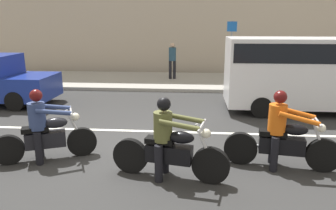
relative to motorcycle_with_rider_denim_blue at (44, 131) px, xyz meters
name	(u,v)px	position (x,y,z in m)	size (l,w,h in m)	color
ground_plane	(139,144)	(1.78, 1.07, -0.62)	(80.00, 80.00, 0.00)	#2D2D2D
sidewalk_slab	(168,81)	(1.78, 9.07, -0.55)	(40.00, 4.40, 0.14)	#99968E
lane_marking_stripe	(159,131)	(2.14, 1.97, -0.62)	(18.00, 0.14, 0.01)	silver
motorcycle_with_rider_denim_blue	(44,131)	(0.00, 0.00, 0.00)	(1.94, 1.01, 1.51)	black
motorcycle_with_rider_orange_stripe	(282,137)	(4.78, 0.03, 0.01)	(2.21, 0.74, 1.56)	black
motorcycle_with_rider_olive	(169,146)	(2.62, -0.58, 0.01)	(2.19, 0.78, 1.53)	black
parked_van_white	(310,69)	(6.67, 4.38, 0.73)	(5.16, 1.96, 2.32)	silver
street_sign_post	(231,45)	(4.69, 9.12, 1.14)	(0.44, 0.08, 2.70)	gray
pedestrian_bystander	(172,58)	(1.99, 9.28, 0.50)	(0.34, 0.34, 1.69)	black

